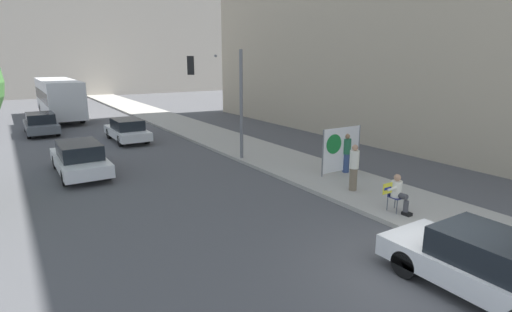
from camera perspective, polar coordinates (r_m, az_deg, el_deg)
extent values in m
plane|color=#4F4F51|center=(10.32, 24.41, -15.80)|extent=(160.00, 160.00, 0.00)
cube|color=#A8A399|center=(23.04, -3.01, 1.73)|extent=(3.49, 90.00, 0.15)
cylinder|color=#474C56|center=(13.26, 19.48, -6.90)|extent=(0.03, 0.03, 0.45)
cylinder|color=#474C56|center=(13.54, 20.46, -6.56)|extent=(0.03, 0.03, 0.45)
cylinder|color=#474C56|center=(13.47, 18.25, -6.47)|extent=(0.03, 0.03, 0.45)
cylinder|color=#474C56|center=(13.74, 19.24, -6.15)|extent=(0.03, 0.03, 0.45)
cube|color=navy|center=(13.42, 19.44, -5.57)|extent=(0.40, 0.40, 0.02)
cube|color=navy|center=(13.47, 18.88, -4.56)|extent=(0.40, 0.02, 0.38)
cylinder|color=#424247|center=(13.30, 20.01, -5.34)|extent=(0.18, 0.42, 0.18)
cylinder|color=#424247|center=(13.29, 20.61, -6.94)|extent=(0.16, 0.16, 0.45)
cube|color=black|center=(13.32, 20.75, -7.72)|extent=(0.20, 0.28, 0.10)
cylinder|color=silver|center=(13.36, 19.43, -4.44)|extent=(0.34, 0.34, 0.52)
sphere|color=tan|center=(13.25, 19.56, -2.92)|extent=(0.22, 0.22, 0.22)
cylinder|color=silver|center=(13.04, 18.83, -4.46)|extent=(0.45, 0.09, 0.09)
cube|color=yellow|center=(12.87, 18.28, -4.42)|extent=(0.41, 0.02, 0.34)
cube|color=navy|center=(12.86, 18.32, -4.43)|extent=(0.31, 0.01, 0.08)
cylinder|color=#756651|center=(15.07, 13.71, -3.24)|extent=(0.28, 0.28, 0.84)
cylinder|color=silver|center=(14.87, 13.87, -0.48)|extent=(0.34, 0.34, 0.66)
sphere|color=tan|center=(14.77, 13.97, 1.18)|extent=(0.22, 0.22, 0.22)
cylinder|color=#334775|center=(17.38, 12.74, -0.97)|extent=(0.28, 0.28, 0.81)
cylinder|color=#236642|center=(17.22, 12.86, 1.37)|extent=(0.34, 0.34, 0.64)
sphere|color=#936B4C|center=(17.13, 12.94, 2.76)|extent=(0.21, 0.21, 0.21)
cylinder|color=slate|center=(16.38, 9.52, 0.35)|extent=(0.06, 0.06, 1.96)
cylinder|color=slate|center=(17.78, 14.45, 1.17)|extent=(0.06, 0.06, 1.96)
cube|color=white|center=(17.06, 12.10, 0.94)|extent=(2.05, 0.02, 1.86)
cylinder|color=#197A33|center=(16.68, 11.08, 1.68)|extent=(0.82, 0.01, 0.82)
cylinder|color=slate|center=(19.08, -2.12, 7.27)|extent=(0.16, 0.16, 5.13)
cylinder|color=slate|center=(18.93, -5.78, 14.03)|extent=(1.16, 2.10, 0.11)
cube|color=black|center=(18.98, -9.32, 12.65)|extent=(0.40, 0.40, 0.84)
sphere|color=green|center=(18.99, -9.28, 11.81)|extent=(0.18, 0.18, 0.18)
cube|color=white|center=(9.98, 29.53, -14.05)|extent=(1.83, 4.11, 0.50)
cube|color=black|center=(9.68, 30.78, -11.41)|extent=(1.57, 2.14, 0.61)
cylinder|color=black|center=(10.02, 20.54, -14.24)|extent=(0.22, 0.64, 0.64)
cylinder|color=black|center=(11.25, 25.64, -11.59)|extent=(0.22, 0.64, 0.64)
cube|color=white|center=(18.86, -23.86, -0.76)|extent=(1.84, 4.78, 0.52)
cube|color=black|center=(18.55, -23.93, 0.81)|extent=(1.58, 2.48, 0.62)
cylinder|color=black|center=(20.25, -26.70, -0.73)|extent=(0.22, 0.64, 0.64)
cylinder|color=black|center=(20.45, -22.23, -0.15)|extent=(0.22, 0.64, 0.64)
cylinder|color=black|center=(17.39, -25.64, -2.82)|extent=(0.22, 0.64, 0.64)
cylinder|color=black|center=(17.62, -20.45, -2.11)|extent=(0.22, 0.64, 0.64)
cube|color=white|center=(25.39, -17.93, 3.21)|extent=(1.75, 4.46, 0.49)
cube|color=black|center=(25.13, -17.92, 4.37)|extent=(1.50, 2.32, 0.60)
cylinder|color=black|center=(26.58, -20.26, 3.05)|extent=(0.22, 0.64, 0.64)
cylinder|color=black|center=(26.93, -17.09, 3.43)|extent=(0.22, 0.64, 0.64)
cylinder|color=black|center=(23.92, -18.81, 2.05)|extent=(0.22, 0.64, 0.64)
cylinder|color=black|center=(24.31, -15.33, 2.48)|extent=(0.22, 0.64, 0.64)
cube|color=#565B60|center=(29.97, -28.36, 3.78)|extent=(1.87, 4.42, 0.52)
cube|color=black|center=(29.72, -28.45, 4.82)|extent=(1.60, 2.30, 0.62)
cylinder|color=black|center=(31.31, -30.01, 3.56)|extent=(0.22, 0.64, 0.64)
cylinder|color=black|center=(31.41, -27.03, 3.93)|extent=(0.22, 0.64, 0.64)
cylinder|color=black|center=(28.61, -29.72, 2.79)|extent=(0.22, 0.64, 0.64)
cylinder|color=black|center=(28.72, -26.46, 3.20)|extent=(0.22, 0.64, 0.64)
cube|color=silver|center=(36.83, -26.35, 7.60)|extent=(2.55, 10.60, 2.74)
cube|color=black|center=(36.81, -26.38, 7.85)|extent=(2.57, 10.07, 0.89)
cylinder|color=black|center=(40.11, -28.29, 5.91)|extent=(0.30, 1.04, 1.04)
cylinder|color=black|center=(40.33, -25.11, 6.29)|extent=(0.30, 1.04, 1.04)
cylinder|color=black|center=(33.61, -27.37, 4.79)|extent=(0.30, 1.04, 1.04)
cylinder|color=black|center=(33.87, -23.59, 5.24)|extent=(0.30, 1.04, 1.04)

